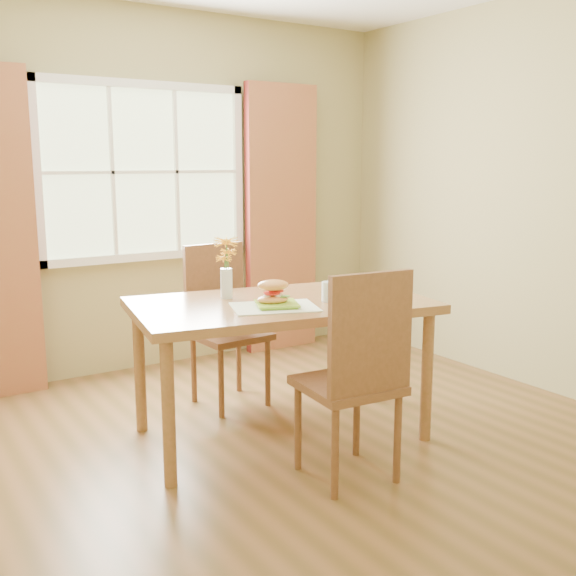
# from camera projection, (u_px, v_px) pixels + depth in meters

# --- Properties ---
(room) EXTENTS (4.24, 3.84, 2.74)m
(room) POSITION_uv_depth(u_px,v_px,m) (278.00, 206.00, 3.50)
(room) COLOR brown
(room) RESTS_ON ground
(window) EXTENTS (1.62, 0.06, 1.32)m
(window) POSITION_uv_depth(u_px,v_px,m) (145.00, 172.00, 5.01)
(window) COLOR #B7C998
(window) RESTS_ON room
(curtain_right) EXTENTS (0.65, 0.08, 2.20)m
(curtain_right) POSITION_uv_depth(u_px,v_px,m) (281.00, 220.00, 5.63)
(curtain_right) COLOR maroon
(curtain_right) RESTS_ON room
(dining_table) EXTENTS (1.79, 1.21, 0.80)m
(dining_table) POSITION_uv_depth(u_px,v_px,m) (281.00, 315.00, 3.82)
(dining_table) COLOR #935C38
(dining_table) RESTS_ON room
(chair_near) EXTENTS (0.49, 0.49, 1.08)m
(chair_near) POSITION_uv_depth(u_px,v_px,m) (358.00, 369.00, 3.25)
(chair_near) COLOR brown
(chair_near) RESTS_ON room
(chair_far) EXTENTS (0.46, 0.46, 1.05)m
(chair_far) POSITION_uv_depth(u_px,v_px,m) (222.00, 316.00, 4.43)
(chair_far) COLOR brown
(chair_far) RESTS_ON room
(placemat) EXTENTS (0.53, 0.46, 0.01)m
(placemat) POSITION_uv_depth(u_px,v_px,m) (274.00, 307.00, 3.63)
(placemat) COLOR beige
(placemat) RESTS_ON dining_table
(plate) EXTENTS (0.29, 0.29, 0.01)m
(plate) POSITION_uv_depth(u_px,v_px,m) (277.00, 305.00, 3.63)
(plate) COLOR #84C531
(plate) RESTS_ON placemat
(croissant_sandwich) EXTENTS (0.20, 0.17, 0.13)m
(croissant_sandwich) POSITION_uv_depth(u_px,v_px,m) (273.00, 292.00, 3.63)
(croissant_sandwich) COLOR #F7AD54
(croissant_sandwich) RESTS_ON plate
(water_glass) EXTENTS (0.08, 0.08, 0.11)m
(water_glass) POSITION_uv_depth(u_px,v_px,m) (328.00, 292.00, 3.77)
(water_glass) COLOR silver
(water_glass) RESTS_ON dining_table
(flower_vase) EXTENTS (0.14, 0.14, 0.36)m
(flower_vase) POSITION_uv_depth(u_px,v_px,m) (226.00, 261.00, 3.84)
(flower_vase) COLOR silver
(flower_vase) RESTS_ON dining_table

